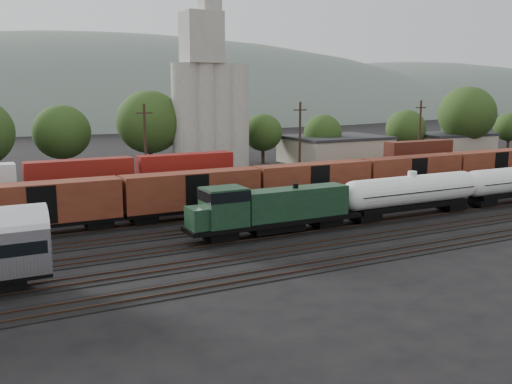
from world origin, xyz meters
name	(u,v)px	position (x,y,z in m)	size (l,w,h in m)	color
ground	(312,217)	(0.00, 0.00, 0.00)	(600.00, 600.00, 0.00)	black
tracks	(312,217)	(0.00, 0.00, 0.05)	(180.00, 33.20, 0.20)	black
green_locomotive	(267,209)	(-8.47, -5.00, 2.72)	(18.13, 3.20, 4.80)	black
tank_car_a	(411,192)	(9.53, -5.00, 2.84)	(18.35, 3.28, 4.81)	silver
orange_locomotive	(171,191)	(-12.71, 10.00, 2.38)	(16.60, 2.77, 4.15)	black
boxcar_string	(256,186)	(-4.36, 5.00, 3.12)	(122.80, 2.90, 4.20)	black
container_wall	(130,185)	(-16.09, 15.00, 2.63)	(160.00, 2.60, 5.80)	black
grain_silo	(210,105)	(3.28, 36.00, 11.26)	(13.40, 5.00, 29.00)	#9E9B91
industrial_sheds	(231,157)	(6.63, 35.25, 2.56)	(119.38, 17.26, 5.10)	#9E937F
tree_band	(151,129)	(-6.45, 37.13, 7.66)	(163.59, 22.68, 14.42)	black
utility_poles	(228,144)	(0.00, 22.00, 6.21)	(122.20, 0.36, 12.00)	black
distant_hills	(82,155)	(23.92, 260.00, -20.56)	(860.00, 286.00, 130.00)	#59665B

